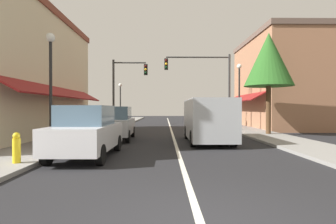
# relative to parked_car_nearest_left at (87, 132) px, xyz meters

# --- Properties ---
(ground_plane) EXTENTS (80.00, 80.00, 0.00)m
(ground_plane) POSITION_rel_parked_car_nearest_left_xyz_m (3.17, 12.23, -0.88)
(ground_plane) COLOR black
(sidewalk_left) EXTENTS (2.60, 56.00, 0.12)m
(sidewalk_left) POSITION_rel_parked_car_nearest_left_xyz_m (-2.33, 12.23, -0.82)
(sidewalk_left) COLOR gray
(sidewalk_left) RESTS_ON ground
(sidewalk_right) EXTENTS (2.60, 56.00, 0.12)m
(sidewalk_right) POSITION_rel_parked_car_nearest_left_xyz_m (8.67, 12.23, -0.82)
(sidewalk_right) COLOR gray
(sidewalk_right) RESTS_ON ground
(lane_center_stripe) EXTENTS (0.14, 52.00, 0.01)m
(lane_center_stripe) POSITION_rel_parked_car_nearest_left_xyz_m (3.17, 12.23, -0.88)
(lane_center_stripe) COLOR silver
(lane_center_stripe) RESTS_ON ground
(storefront_left_block) EXTENTS (6.38, 14.20, 7.44)m
(storefront_left_block) POSITION_rel_parked_car_nearest_left_xyz_m (-6.16, 6.23, 2.84)
(storefront_left_block) COLOR beige
(storefront_left_block) RESTS_ON ground
(storefront_right_block) EXTENTS (6.16, 10.20, 7.81)m
(storefront_right_block) POSITION_rel_parked_car_nearest_left_xyz_m (12.39, 14.23, 3.03)
(storefront_right_block) COLOR #9E6B4C
(storefront_right_block) RESTS_ON ground
(parked_car_nearest_left) EXTENTS (1.82, 4.12, 1.77)m
(parked_car_nearest_left) POSITION_rel_parked_car_nearest_left_xyz_m (0.00, 0.00, 0.00)
(parked_car_nearest_left) COLOR silver
(parked_car_nearest_left) RESTS_ON ground
(parked_car_second_left) EXTENTS (1.87, 4.14, 1.77)m
(parked_car_second_left) POSITION_rel_parked_car_nearest_left_xyz_m (0.04, 5.23, 0.00)
(parked_car_second_left) COLOR #B7BABF
(parked_car_second_left) RESTS_ON ground
(van_in_lane) EXTENTS (2.01, 5.18, 2.12)m
(van_in_lane) POSITION_rel_parked_car_nearest_left_xyz_m (4.77, 4.09, 0.27)
(van_in_lane) COLOR #B2B7BC
(van_in_lane) RESTS_ON ground
(traffic_signal_mast_arm) EXTENTS (5.42, 0.50, 6.12)m
(traffic_signal_mast_arm) POSITION_rel_parked_car_nearest_left_xyz_m (6.16, 12.99, 3.30)
(traffic_signal_mast_arm) COLOR #333333
(traffic_signal_mast_arm) RESTS_ON ground
(traffic_signal_left_corner) EXTENTS (2.96, 0.50, 5.76)m
(traffic_signal_left_corner) POSITION_rel_parked_car_nearest_left_xyz_m (-0.69, 13.62, 2.90)
(traffic_signal_left_corner) COLOR #333333
(traffic_signal_left_corner) RESTS_ON ground
(street_lamp_left_near) EXTENTS (0.36, 0.36, 4.71)m
(street_lamp_left_near) POSITION_rel_parked_car_nearest_left_xyz_m (-1.94, 1.74, 2.30)
(street_lamp_left_near) COLOR black
(street_lamp_left_near) RESTS_ON ground
(street_lamp_right_mid) EXTENTS (0.36, 0.36, 4.97)m
(street_lamp_right_mid) POSITION_rel_parked_car_nearest_left_xyz_m (8.18, 10.84, 2.45)
(street_lamp_right_mid) COLOR black
(street_lamp_right_mid) RESTS_ON ground
(street_lamp_left_far) EXTENTS (0.36, 0.36, 4.22)m
(street_lamp_left_far) POSITION_rel_parked_car_nearest_left_xyz_m (-1.83, 18.46, 2.02)
(street_lamp_left_far) COLOR black
(street_lamp_left_far) RESTS_ON ground
(tree_right_near) EXTENTS (2.97, 2.97, 6.31)m
(tree_right_near) POSITION_rel_parked_car_nearest_left_xyz_m (9.03, 7.34, 3.76)
(tree_right_near) COLOR #4C331E
(tree_right_near) RESTS_ON ground
(fire_hydrant) EXTENTS (0.22, 0.22, 0.87)m
(fire_hydrant) POSITION_rel_parked_car_nearest_left_xyz_m (-1.56, -1.55, -0.33)
(fire_hydrant) COLOR gold
(fire_hydrant) RESTS_ON ground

